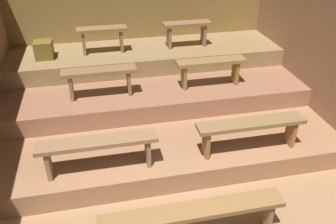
{
  "coord_description": "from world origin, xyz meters",
  "views": [
    {
      "loc": [
        -0.88,
        -1.94,
        3.16
      ],
      "look_at": [
        0.01,
        2.19,
        0.65
      ],
      "focal_mm": 37.58,
      "sensor_mm": 36.0,
      "label": 1
    }
  ],
  "objects_px": {
    "bench_upper_right": "(187,29)",
    "bench_floor_center": "(193,214)",
    "bench_middle_right": "(211,66)",
    "bench_lower_left": "(98,146)",
    "bench_lower_right": "(251,127)",
    "bench_middle_left": "(99,76)",
    "wooden_crate_upper": "(44,50)",
    "bench_upper_left": "(102,34)"
  },
  "relations": [
    {
      "from": "bench_floor_center",
      "to": "bench_lower_left",
      "type": "distance_m",
      "value": 1.39
    },
    {
      "from": "bench_upper_left",
      "to": "bench_middle_right",
      "type": "bearing_deg",
      "value": -33.34
    },
    {
      "from": "bench_floor_center",
      "to": "bench_middle_left",
      "type": "height_order",
      "value": "bench_middle_left"
    },
    {
      "from": "bench_lower_right",
      "to": "bench_upper_right",
      "type": "xyz_separation_m",
      "value": [
        -0.23,
        2.46,
        0.57
      ]
    },
    {
      "from": "bench_middle_right",
      "to": "wooden_crate_upper",
      "type": "distance_m",
      "value": 2.8
    },
    {
      "from": "bench_upper_left",
      "to": "bench_upper_right",
      "type": "height_order",
      "value": "same"
    },
    {
      "from": "bench_lower_left",
      "to": "bench_upper_left",
      "type": "relative_size",
      "value": 1.69
    },
    {
      "from": "bench_lower_left",
      "to": "bench_lower_right",
      "type": "relative_size",
      "value": 1.0
    },
    {
      "from": "wooden_crate_upper",
      "to": "bench_floor_center",
      "type": "bearing_deg",
      "value": -64.22
    },
    {
      "from": "bench_lower_left",
      "to": "wooden_crate_upper",
      "type": "distance_m",
      "value": 2.56
    },
    {
      "from": "bench_upper_left",
      "to": "bench_floor_center",
      "type": "bearing_deg",
      "value": -79.06
    },
    {
      "from": "bench_upper_left",
      "to": "bench_lower_right",
      "type": "bearing_deg",
      "value": -54.9
    },
    {
      "from": "bench_middle_left",
      "to": "bench_upper_right",
      "type": "distance_m",
      "value": 1.96
    },
    {
      "from": "bench_upper_left",
      "to": "bench_upper_right",
      "type": "relative_size",
      "value": 1.0
    },
    {
      "from": "wooden_crate_upper",
      "to": "bench_middle_right",
      "type": "bearing_deg",
      "value": -21.34
    },
    {
      "from": "bench_middle_left",
      "to": "bench_upper_left",
      "type": "distance_m",
      "value": 1.11
    },
    {
      "from": "bench_middle_right",
      "to": "bench_upper_right",
      "type": "distance_m",
      "value": 1.11
    },
    {
      "from": "bench_middle_left",
      "to": "bench_floor_center",
      "type": "bearing_deg",
      "value": -71.83
    },
    {
      "from": "bench_lower_left",
      "to": "bench_middle_left",
      "type": "distance_m",
      "value": 1.43
    },
    {
      "from": "bench_lower_left",
      "to": "bench_lower_right",
      "type": "distance_m",
      "value": 1.96
    },
    {
      "from": "bench_lower_right",
      "to": "bench_middle_right",
      "type": "distance_m",
      "value": 1.43
    },
    {
      "from": "bench_lower_left",
      "to": "wooden_crate_upper",
      "type": "relative_size",
      "value": 4.89
    },
    {
      "from": "bench_lower_right",
      "to": "bench_upper_left",
      "type": "bearing_deg",
      "value": 125.1
    },
    {
      "from": "bench_lower_left",
      "to": "bench_middle_left",
      "type": "bearing_deg",
      "value": 85.53
    },
    {
      "from": "bench_lower_left",
      "to": "bench_lower_right",
      "type": "height_order",
      "value": "same"
    },
    {
      "from": "bench_floor_center",
      "to": "wooden_crate_upper",
      "type": "bearing_deg",
      "value": 115.78
    },
    {
      "from": "bench_middle_right",
      "to": "bench_lower_left",
      "type": "bearing_deg",
      "value": -142.97
    },
    {
      "from": "bench_middle_right",
      "to": "bench_upper_right",
      "type": "relative_size",
      "value": 1.3
    },
    {
      "from": "bench_floor_center",
      "to": "bench_lower_right",
      "type": "height_order",
      "value": "bench_lower_right"
    },
    {
      "from": "bench_middle_left",
      "to": "wooden_crate_upper",
      "type": "distance_m",
      "value": 1.34
    },
    {
      "from": "wooden_crate_upper",
      "to": "bench_lower_left",
      "type": "bearing_deg",
      "value": -72.6
    },
    {
      "from": "bench_lower_right",
      "to": "bench_middle_right",
      "type": "xyz_separation_m",
      "value": [
        -0.11,
        1.4,
        0.28
      ]
    },
    {
      "from": "bench_floor_center",
      "to": "bench_middle_left",
      "type": "xyz_separation_m",
      "value": [
        -0.79,
        2.41,
        0.57
      ]
    },
    {
      "from": "bench_upper_right",
      "to": "bench_middle_left",
      "type": "bearing_deg",
      "value": -146.66
    },
    {
      "from": "bench_upper_right",
      "to": "bench_floor_center",
      "type": "bearing_deg",
      "value": -103.4
    },
    {
      "from": "bench_upper_right",
      "to": "wooden_crate_upper",
      "type": "height_order",
      "value": "bench_upper_right"
    },
    {
      "from": "bench_middle_left",
      "to": "bench_upper_right",
      "type": "height_order",
      "value": "bench_upper_right"
    },
    {
      "from": "bench_lower_left",
      "to": "bench_lower_right",
      "type": "bearing_deg",
      "value": 0.0
    },
    {
      "from": "bench_lower_left",
      "to": "bench_lower_right",
      "type": "xyz_separation_m",
      "value": [
        1.96,
        0.0,
        0.0
      ]
    },
    {
      "from": "bench_middle_left",
      "to": "bench_upper_right",
      "type": "bearing_deg",
      "value": 33.34
    },
    {
      "from": "bench_floor_center",
      "to": "bench_middle_left",
      "type": "bearing_deg",
      "value": 108.17
    },
    {
      "from": "bench_middle_left",
      "to": "bench_lower_right",
      "type": "bearing_deg",
      "value": -37.03
    }
  ]
}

